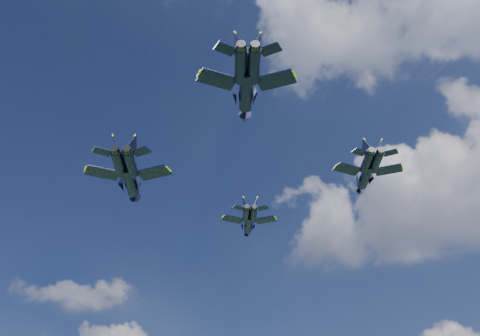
% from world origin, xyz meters
% --- Properties ---
extents(jet_lead, '(10.55, 12.92, 3.24)m').
position_xyz_m(jet_lead, '(-12.02, 17.85, 56.37)').
color(jet_lead, black).
extents(jet_left, '(13.60, 17.56, 4.34)m').
position_xyz_m(jet_left, '(-18.63, -8.22, 54.73)').
color(jet_left, black).
extents(jet_right, '(11.27, 13.96, 3.49)m').
position_xyz_m(jet_right, '(14.30, 11.47, 55.02)').
color(jet_right, black).
extents(jet_slot, '(13.35, 16.83, 4.18)m').
position_xyz_m(jet_slot, '(7.89, -14.90, 57.08)').
color(jet_slot, black).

